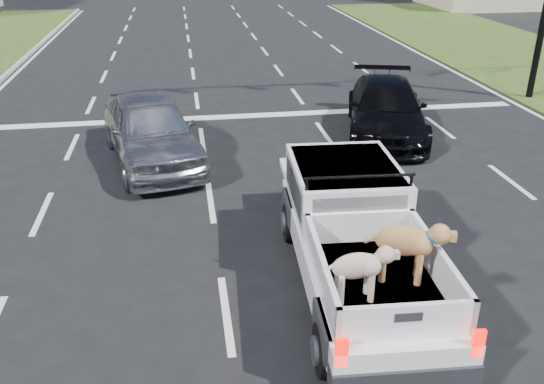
{
  "coord_description": "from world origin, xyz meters",
  "views": [
    {
      "loc": [
        -2.17,
        -7.27,
        5.45
      ],
      "look_at": [
        -0.72,
        2.0,
        1.08
      ],
      "focal_mm": 38.0,
      "sensor_mm": 36.0,
      "label": 1
    }
  ],
  "objects": [
    {
      "name": "road_markings",
      "position": [
        0.0,
        6.56,
        0.01
      ],
      "size": [
        17.75,
        60.0,
        0.01
      ],
      "color": "silver",
      "rests_on": "ground"
    },
    {
      "name": "black_coupe",
      "position": [
        3.44,
        7.72,
        0.74
      ],
      "size": [
        3.31,
        5.44,
        1.47
      ],
      "primitive_type": "imported",
      "rotation": [
        0.0,
        0.0,
        -0.26
      ],
      "color": "black",
      "rests_on": "ground"
    },
    {
      "name": "pickup_truck",
      "position": [
        0.43,
        0.53,
        0.91
      ],
      "size": [
        2.21,
        5.3,
        1.95
      ],
      "rotation": [
        0.0,
        0.0,
        -0.06
      ],
      "color": "black",
      "rests_on": "ground"
    },
    {
      "name": "ground",
      "position": [
        0.0,
        0.0,
        0.0
      ],
      "size": [
        160.0,
        160.0,
        0.0
      ],
      "primitive_type": "plane",
      "color": "black",
      "rests_on": "ground"
    },
    {
      "name": "silver_sedan",
      "position": [
        -3.04,
        6.62,
        0.84
      ],
      "size": [
        2.97,
        5.23,
        1.68
      ],
      "primitive_type": "imported",
      "rotation": [
        0.0,
        0.0,
        0.21
      ],
      "color": "#A2A4A8",
      "rests_on": "ground"
    }
  ]
}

